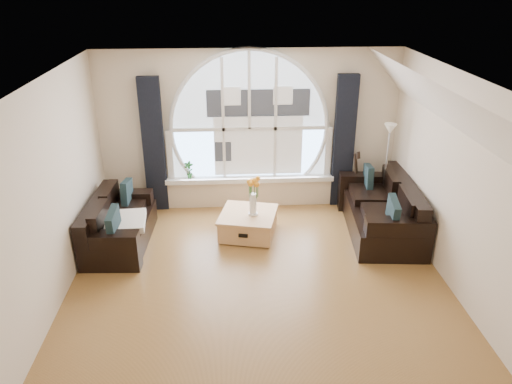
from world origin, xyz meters
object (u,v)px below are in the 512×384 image
sofa_left (119,220)px  guitar (354,179)px  vase_flowers (253,191)px  potted_plant (189,170)px  floor_lamp (385,171)px  sofa_right (381,209)px  coffee_chest (248,223)px

sofa_left → guitar: guitar is taller
guitar → vase_flowers: bearing=-176.6°
vase_flowers → potted_plant: size_ratio=2.30×
floor_lamp → guitar: floor_lamp is taller
floor_lamp → potted_plant: bearing=171.4°
sofa_right → potted_plant: (-3.05, 1.09, 0.30)m
sofa_left → potted_plant: bearing=53.7°
vase_flowers → potted_plant: bearing=133.5°
floor_lamp → potted_plant: 3.29m
coffee_chest → potted_plant: (-0.96, 1.05, 0.50)m
vase_flowers → coffee_chest: bearing=151.0°
sofa_left → vase_flowers: (2.02, 0.12, 0.36)m
vase_flowers → sofa_left: bearing=-176.6°
vase_flowers → floor_lamp: bearing=15.2°
guitar → coffee_chest: bearing=-178.6°
sofa_right → sofa_left: bearing=-173.2°
vase_flowers → guitar: bearing=27.5°
vase_flowers → guitar: size_ratio=0.66×
sofa_left → vase_flowers: vase_flowers is taller
vase_flowers → floor_lamp: floor_lamp is taller
sofa_right → floor_lamp: 0.75m
sofa_left → vase_flowers: 2.05m
guitar → potted_plant: 2.85m
coffee_chest → potted_plant: potted_plant is taller
coffee_chest → floor_lamp: size_ratio=0.53×
sofa_right → floor_lamp: size_ratio=1.19×
coffee_chest → vase_flowers: bearing=-15.9°
sofa_left → coffee_chest: (1.95, 0.16, -0.19)m
sofa_right → coffee_chest: sofa_right is taller
vase_flowers → floor_lamp: 2.30m
sofa_left → potted_plant: potted_plant is taller
sofa_left → sofa_right: (4.03, 0.12, 0.00)m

